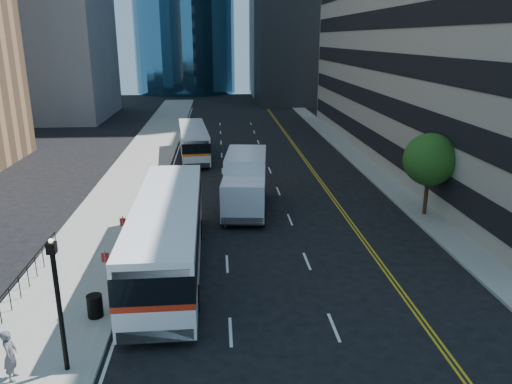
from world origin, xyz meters
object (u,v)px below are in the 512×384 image
(box_truck, at_px, (245,182))
(trash_can, at_px, (95,306))
(bus_front, at_px, (168,232))
(pedestrian, at_px, (10,355))
(bus_rear, at_px, (193,141))
(lamp_post, at_px, (58,300))
(street_tree, at_px, (430,160))

(box_truck, bearing_deg, trash_can, -111.34)
(box_truck, height_order, trash_can, box_truck)
(bus_front, distance_m, trash_can, 5.21)
(pedestrian, bearing_deg, trash_can, -32.91)
(bus_rear, bearing_deg, box_truck, -80.68)
(trash_can, bearing_deg, bus_front, 59.92)
(trash_can, bearing_deg, pedestrian, -115.93)
(lamp_post, xyz_separation_m, bus_front, (2.73, 7.66, -0.82))
(box_truck, relative_size, trash_can, 8.39)
(bus_front, height_order, pedestrian, bus_front)
(bus_rear, xyz_separation_m, trash_can, (-2.70, -28.19, -0.93))
(bus_rear, bearing_deg, street_tree, -54.44)
(lamp_post, xyz_separation_m, pedestrian, (-1.58, -0.38, -1.69))
(bus_front, bearing_deg, box_truck, 63.11)
(bus_rear, distance_m, pedestrian, 32.17)
(bus_rear, height_order, trash_can, bus_rear)
(trash_can, bearing_deg, street_tree, 31.04)
(lamp_post, height_order, trash_can, lamp_post)
(street_tree, bearing_deg, trash_can, -148.96)
(lamp_post, height_order, box_truck, lamp_post)
(bus_rear, relative_size, trash_can, 12.12)
(bus_front, relative_size, pedestrian, 7.66)
(box_truck, xyz_separation_m, trash_can, (-6.69, -12.86, -1.27))
(street_tree, height_order, pedestrian, street_tree)
(lamp_post, height_order, bus_front, lamp_post)
(trash_can, distance_m, pedestrian, 4.10)
(lamp_post, distance_m, trash_can, 3.92)
(pedestrian, bearing_deg, lamp_post, -83.61)
(trash_can, relative_size, pedestrian, 0.52)
(lamp_post, height_order, bus_rear, lamp_post)
(pedestrian, bearing_deg, bus_front, -35.21)
(bus_front, bearing_deg, street_tree, 21.75)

